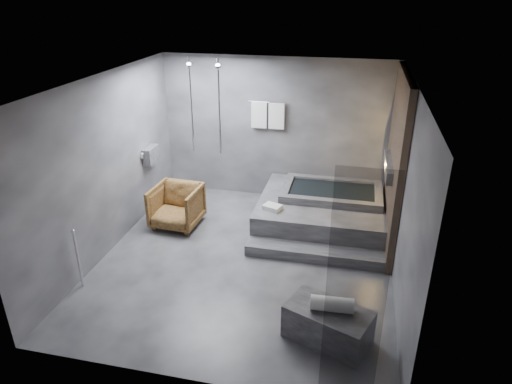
# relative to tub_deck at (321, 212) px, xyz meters

# --- Properties ---
(room) EXTENTS (5.00, 5.04, 2.82)m
(room) POSITION_rel_tub_deck_xyz_m (-0.65, -1.21, 1.48)
(room) COLOR #303033
(room) RESTS_ON ground
(tub_deck) EXTENTS (2.20, 2.00, 0.50)m
(tub_deck) POSITION_rel_tub_deck_xyz_m (0.00, 0.00, 0.00)
(tub_deck) COLOR #363639
(tub_deck) RESTS_ON ground
(tub_step) EXTENTS (2.20, 0.36, 0.18)m
(tub_step) POSITION_rel_tub_deck_xyz_m (0.00, -1.18, -0.16)
(tub_step) COLOR #363639
(tub_step) RESTS_ON ground
(concrete_bench) EXTENTS (1.14, 0.89, 0.45)m
(concrete_bench) POSITION_rel_tub_deck_xyz_m (0.35, -2.97, -0.02)
(concrete_bench) COLOR #2E2E31
(concrete_bench) RESTS_ON ground
(driftwood_chair) EXTENTS (0.86, 0.88, 0.76)m
(driftwood_chair) POSITION_rel_tub_deck_xyz_m (-2.54, -0.61, 0.13)
(driftwood_chair) COLOR #412710
(driftwood_chair) RESTS_ON ground
(rolled_towel) EXTENTS (0.52, 0.21, 0.18)m
(rolled_towel) POSITION_rel_tub_deck_xyz_m (0.38, -2.98, 0.29)
(rolled_towel) COLOR silver
(rolled_towel) RESTS_ON concrete_bench
(deck_towel) EXTENTS (0.35, 0.30, 0.08)m
(deck_towel) POSITION_rel_tub_deck_xyz_m (-0.79, -0.59, 0.29)
(deck_towel) COLOR silver
(deck_towel) RESTS_ON tub_deck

